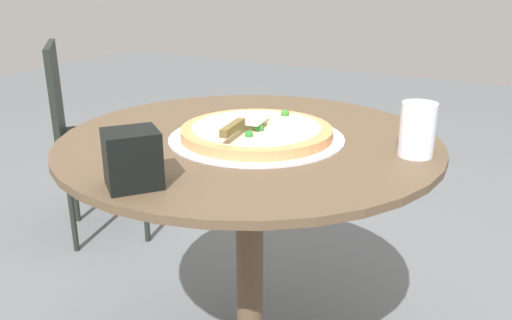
% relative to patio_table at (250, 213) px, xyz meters
% --- Properties ---
extents(patio_table, '(0.94, 0.94, 0.76)m').
position_rel_patio_table_xyz_m(patio_table, '(0.00, 0.00, 0.00)').
color(patio_table, brown).
rests_on(patio_table, ground).
extents(pizza_on_tray, '(0.43, 0.43, 0.05)m').
position_rel_patio_table_xyz_m(pizza_on_tray, '(-0.00, -0.02, 0.22)').
color(pizza_on_tray, silver).
rests_on(pizza_on_tray, patio_table).
extents(pizza_server, '(0.22, 0.10, 0.02)m').
position_rel_patio_table_xyz_m(pizza_server, '(-0.07, -0.02, 0.26)').
color(pizza_server, silver).
rests_on(pizza_server, pizza_on_tray).
extents(drinking_cup, '(0.08, 0.08, 0.12)m').
position_rel_patio_table_xyz_m(drinking_cup, '(0.07, -0.39, 0.27)').
color(drinking_cup, white).
rests_on(drinking_cup, patio_table).
extents(napkin_dispenser, '(0.13, 0.13, 0.11)m').
position_rel_patio_table_xyz_m(napkin_dispenser, '(-0.38, 0.03, 0.26)').
color(napkin_dispenser, black).
rests_on(napkin_dispenser, patio_table).
extents(patio_chair_near, '(0.52, 0.52, 0.87)m').
position_rel_patio_table_xyz_m(patio_chair_near, '(0.45, 1.11, -0.04)').
color(patio_chair_near, black).
rests_on(patio_chair_near, ground).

